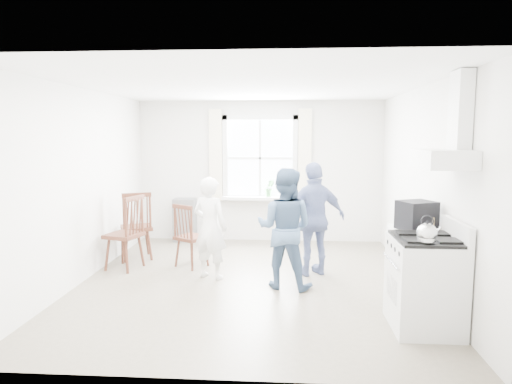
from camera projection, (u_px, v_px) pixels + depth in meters
name	position (u px, v px, depth m)	size (l,w,h in m)	color
room_shell	(249.00, 186.00, 6.00)	(4.62, 5.12, 2.64)	#796E5D
window_assembly	(260.00, 163.00, 8.41)	(1.88, 0.24, 1.70)	white
range_hood	(448.00, 142.00, 4.45)	(0.45, 0.76, 0.94)	silver
shelf_unit	(185.00, 220.00, 8.52)	(0.40, 0.30, 0.80)	slate
gas_stove	(425.00, 282.00, 4.64)	(0.68, 0.76, 1.12)	silver
kettle	(427.00, 233.00, 4.34)	(0.19, 0.19, 0.27)	silver
low_cabinet	(413.00, 266.00, 5.33)	(0.50, 0.55, 0.90)	silver
stereo_stack	(417.00, 215.00, 5.19)	(0.47, 0.45, 0.33)	black
cardboard_box	(421.00, 223.00, 5.17)	(0.25, 0.18, 0.16)	olive
windsor_chair_a	(137.00, 219.00, 7.16)	(0.61, 0.60, 1.10)	#412015
windsor_chair_b	(186.00, 229.00, 6.76)	(0.56, 0.56, 0.97)	#412015
windsor_chair_c	(130.00, 224.00, 6.67)	(0.57, 0.58, 1.11)	#412015
person_left	(210.00, 228.00, 6.26)	(0.52, 0.52, 1.41)	white
person_mid	(285.00, 228.00, 5.88)	(0.76, 0.76, 1.56)	#435C7D
person_right	(314.00, 219.00, 6.41)	(0.94, 0.94, 1.60)	navy
potted_plant	(270.00, 188.00, 8.36)	(0.17, 0.17, 0.32)	#337433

